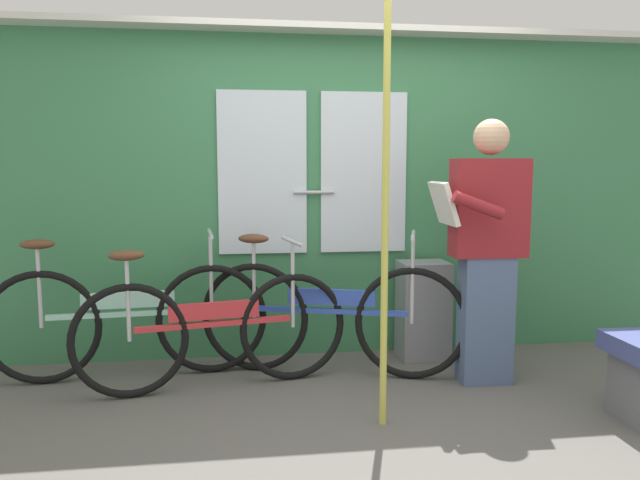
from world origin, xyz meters
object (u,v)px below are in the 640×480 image
(bicycle_near_door, at_px, (128,320))
(handrail_pole, at_px, (384,211))
(bicycle_by_pole, at_px, (213,330))
(trash_bin_by_wall, at_px, (423,310))
(bicycle_leaning_behind, at_px, (330,317))
(passenger_reading_newspaper, at_px, (486,246))

(bicycle_near_door, xyz_separation_m, handrail_pole, (1.41, -0.90, 0.73))
(bicycle_by_pole, bearing_deg, trash_bin_by_wall, 6.04)
(bicycle_leaning_behind, distance_m, bicycle_by_pole, 0.74)
(bicycle_by_pole, bearing_deg, passenger_reading_newspaper, -14.67)
(bicycle_near_door, xyz_separation_m, bicycle_by_pole, (0.53, -0.26, -0.02))
(bicycle_near_door, distance_m, passenger_reading_newspaper, 2.25)
(bicycle_leaning_behind, distance_m, handrail_pole, 1.08)
(bicycle_leaning_behind, relative_size, handrail_pole, 0.75)
(handrail_pole, bearing_deg, trash_bin_by_wall, 62.97)
(bicycle_near_door, relative_size, passenger_reading_newspaper, 1.07)
(bicycle_leaning_behind, bearing_deg, bicycle_by_pole, -151.00)
(passenger_reading_newspaper, height_order, trash_bin_by_wall, passenger_reading_newspaper)
(handrail_pole, bearing_deg, bicycle_leaning_behind, 100.62)
(bicycle_near_door, distance_m, bicycle_by_pole, 0.59)
(bicycle_leaning_behind, xyz_separation_m, bicycle_by_pole, (-0.73, -0.15, -0.02))
(trash_bin_by_wall, bearing_deg, bicycle_by_pole, -163.14)
(passenger_reading_newspaper, bearing_deg, bicycle_by_pole, -1.80)
(bicycle_by_pole, height_order, passenger_reading_newspaper, passenger_reading_newspaper)
(bicycle_leaning_behind, distance_m, trash_bin_by_wall, 0.75)
(passenger_reading_newspaper, bearing_deg, handrail_pole, 36.94)
(bicycle_near_door, distance_m, trash_bin_by_wall, 1.96)
(passenger_reading_newspaper, bearing_deg, trash_bin_by_wall, -66.37)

